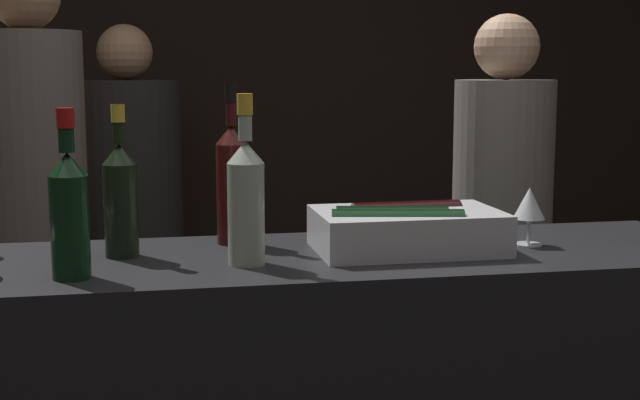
% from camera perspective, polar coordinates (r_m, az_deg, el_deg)
% --- Properties ---
extents(wall_back_chalkboard, '(6.40, 0.06, 2.80)m').
position_cam_1_polar(wall_back_chalkboard, '(4.01, -5.64, 7.54)').
color(wall_back_chalkboard, black).
rests_on(wall_back_chalkboard, ground_plane).
extents(ice_bin_with_bottles, '(0.42, 0.27, 0.11)m').
position_cam_1_polar(ice_bin_with_bottles, '(2.06, 5.46, -1.79)').
color(ice_bin_with_bottles, silver).
rests_on(ice_bin_with_bottles, bar_counter).
extents(wine_glass, '(0.08, 0.08, 0.14)m').
position_cam_1_polar(wine_glass, '(2.17, 13.25, -0.32)').
color(wine_glass, silver).
rests_on(wine_glass, bar_counter).
extents(red_wine_bottle_burgundy, '(0.08, 0.08, 0.34)m').
position_cam_1_polar(red_wine_bottle_burgundy, '(1.84, -15.76, -0.54)').
color(red_wine_bottle_burgundy, black).
rests_on(red_wine_bottle_burgundy, bar_counter).
extents(champagne_bottle, '(0.08, 0.08, 0.34)m').
position_cam_1_polar(champagne_bottle, '(2.03, -12.64, 0.27)').
color(champagne_bottle, black).
rests_on(champagne_bottle, bar_counter).
extents(red_wine_bottle_black_foil, '(0.07, 0.07, 0.38)m').
position_cam_1_polar(red_wine_bottle_black_foil, '(2.14, -5.67, 1.27)').
color(red_wine_bottle_black_foil, '#380F0F').
rests_on(red_wine_bottle_black_foil, bar_counter).
extents(rose_wine_bottle, '(0.08, 0.08, 0.37)m').
position_cam_1_polar(rose_wine_bottle, '(1.90, -4.76, 0.23)').
color(rose_wine_bottle, '#9EA899').
rests_on(rose_wine_bottle, bar_counter).
extents(person_in_hoodie, '(0.41, 0.41, 1.62)m').
position_cam_1_polar(person_in_hoodie, '(3.54, -12.08, -0.98)').
color(person_in_hoodie, black).
rests_on(person_in_hoodie, ground_plane).
extents(person_blond_tee, '(0.33, 0.33, 1.63)m').
position_cam_1_polar(person_blond_tee, '(3.00, 11.51, -2.18)').
color(person_blond_tee, black).
rests_on(person_blond_tee, ground_plane).
extents(person_grey_polo, '(0.32, 0.32, 1.78)m').
position_cam_1_polar(person_grey_polo, '(2.85, -17.79, -1.13)').
color(person_grey_polo, black).
rests_on(person_grey_polo, ground_plane).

